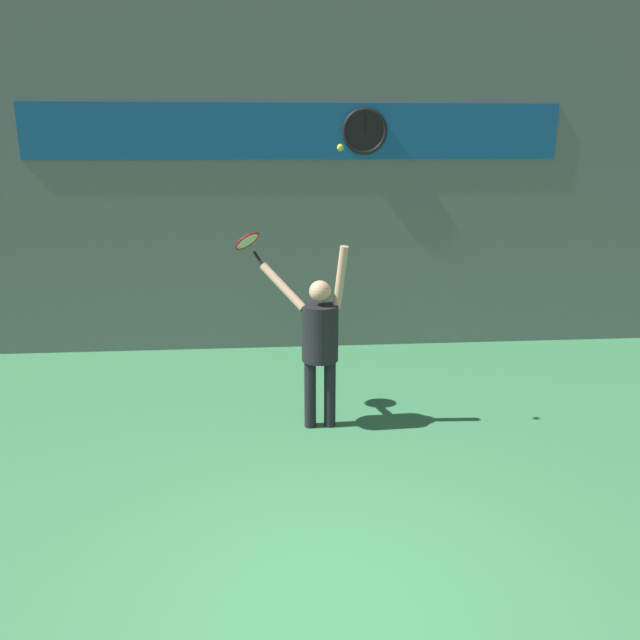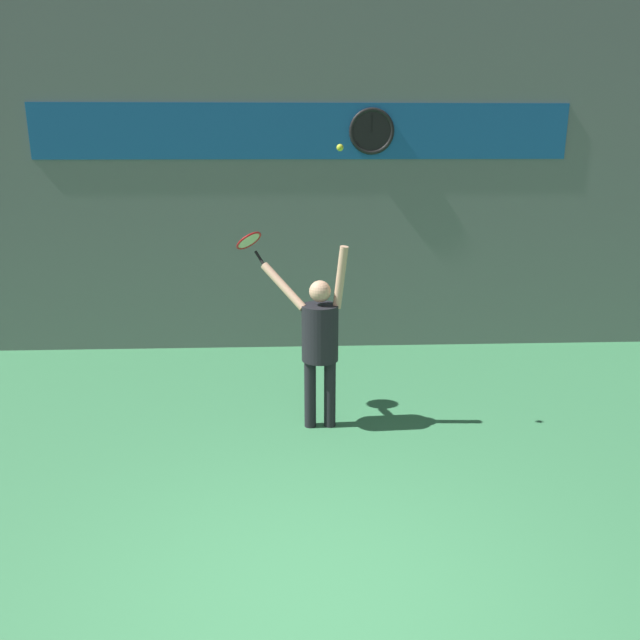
{
  "view_description": "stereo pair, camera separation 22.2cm",
  "coord_description": "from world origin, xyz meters",
  "px_view_note": "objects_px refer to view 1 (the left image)",
  "views": [
    {
      "loc": [
        -0.38,
        -3.45,
        3.11
      ],
      "look_at": [
        0.13,
        2.94,
        1.24
      ],
      "focal_mm": 35.0,
      "sensor_mm": 36.0,
      "label": 1
    },
    {
      "loc": [
        -0.16,
        -3.46,
        3.11
      ],
      "look_at": [
        0.13,
        2.94,
        1.24
      ],
      "focal_mm": 35.0,
      "sensor_mm": 36.0,
      "label": 2
    }
  ],
  "objects_px": {
    "scoreboard_clock": "(365,131)",
    "tennis_ball": "(340,148)",
    "tennis_racket": "(248,242)",
    "tennis_player": "(319,337)"
  },
  "relations": [
    {
      "from": "tennis_racket",
      "to": "tennis_ball",
      "type": "height_order",
      "value": "tennis_ball"
    },
    {
      "from": "tennis_player",
      "to": "tennis_racket",
      "type": "distance_m",
      "value": 1.31
    },
    {
      "from": "tennis_racket",
      "to": "tennis_ball",
      "type": "relative_size",
      "value": 5.9
    },
    {
      "from": "scoreboard_clock",
      "to": "tennis_ball",
      "type": "distance_m",
      "value": 2.98
    },
    {
      "from": "tennis_racket",
      "to": "tennis_player",
      "type": "bearing_deg",
      "value": -32.3
    },
    {
      "from": "scoreboard_clock",
      "to": "tennis_racket",
      "type": "relative_size",
      "value": 1.62
    },
    {
      "from": "tennis_ball",
      "to": "tennis_player",
      "type": "bearing_deg",
      "value": 147.01
    },
    {
      "from": "scoreboard_clock",
      "to": "tennis_player",
      "type": "bearing_deg",
      "value": -107.3
    },
    {
      "from": "scoreboard_clock",
      "to": "tennis_ball",
      "type": "bearing_deg",
      "value": -102.96
    },
    {
      "from": "tennis_player",
      "to": "tennis_racket",
      "type": "xyz_separation_m",
      "value": [
        -0.75,
        0.48,
        0.96
      ]
    }
  ]
}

